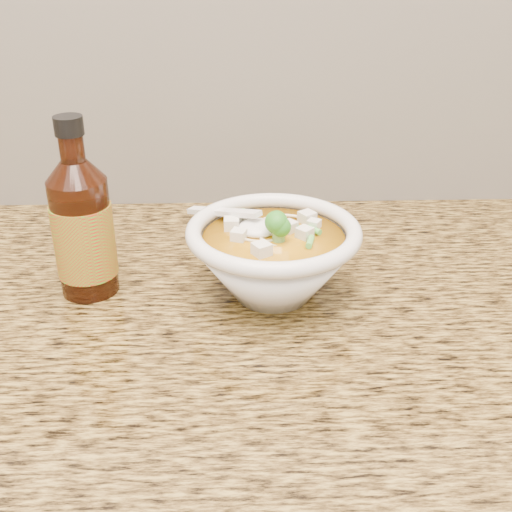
{
  "coord_description": "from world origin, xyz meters",
  "views": [
    {
      "loc": [
        0.06,
        1.05,
        1.3
      ],
      "look_at": [
        0.08,
        1.7,
        0.95
      ],
      "focal_mm": 45.0,
      "sensor_mm": 36.0,
      "label": 1
    }
  ],
  "objects": [
    {
      "name": "counter_slab",
      "position": [
        0.0,
        1.68,
        0.88
      ],
      "size": [
        4.0,
        0.68,
        0.04
      ],
      "primitive_type": "cube",
      "color": "olive",
      "rests_on": "cabinet"
    },
    {
      "name": "soup_bowl",
      "position": [
        0.1,
        1.7,
        0.95
      ],
      "size": [
        0.2,
        0.2,
        0.11
      ],
      "rotation": [
        0.0,
        0.0,
        -0.25
      ],
      "color": "white",
      "rests_on": "counter_slab"
    },
    {
      "name": "hot_sauce_bottle",
      "position": [
        -0.12,
        1.72,
        0.98
      ],
      "size": [
        0.08,
        0.08,
        0.21
      ],
      "rotation": [
        0.0,
        0.0,
        -0.18
      ],
      "color": "#3C1508",
      "rests_on": "counter_slab"
    }
  ]
}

